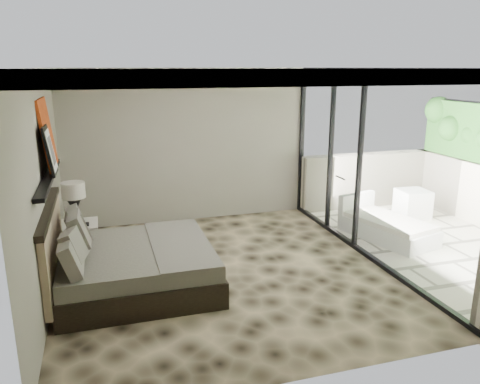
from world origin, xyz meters
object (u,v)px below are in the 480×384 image
object	(u,v)px
table_lamp	(74,197)
lounger	(385,226)
nightstand	(80,238)
bed	(129,264)
ottoman	(413,204)

from	to	relation	value
table_lamp	lounger	xyz separation A→B (m)	(4.97, -0.69, -0.73)
nightstand	lounger	size ratio (longest dim) A/B	0.32
bed	ottoman	world-z (taller)	bed
ottoman	lounger	size ratio (longest dim) A/B	0.31
table_lamp	ottoman	distance (m)	6.14
table_lamp	ottoman	xyz separation A→B (m)	(6.11, 0.12, -0.65)
table_lamp	lounger	size ratio (longest dim) A/B	0.36
lounger	nightstand	bearing A→B (deg)	157.53
bed	ottoman	bearing A→B (deg)	15.41
bed	lounger	world-z (taller)	bed
lounger	ottoman	bearing A→B (deg)	20.65
ottoman	lounger	xyz separation A→B (m)	(-1.13, -0.81, -0.08)
bed	nightstand	size ratio (longest dim) A/B	3.66
bed	nightstand	xyz separation A→B (m)	(-0.65, 1.33, -0.05)
nightstand	lounger	xyz separation A→B (m)	(4.94, -0.65, -0.08)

